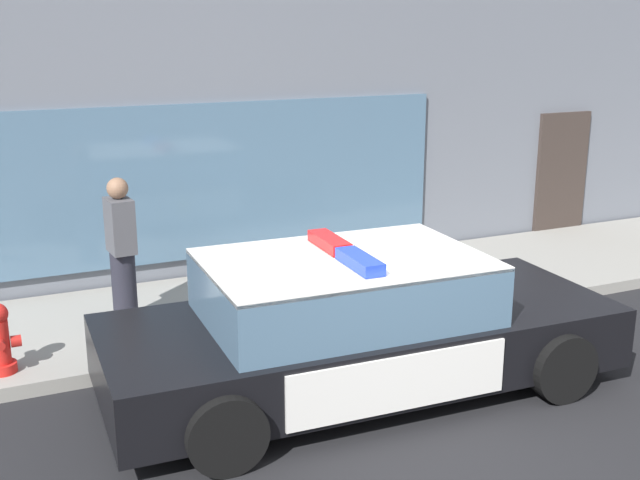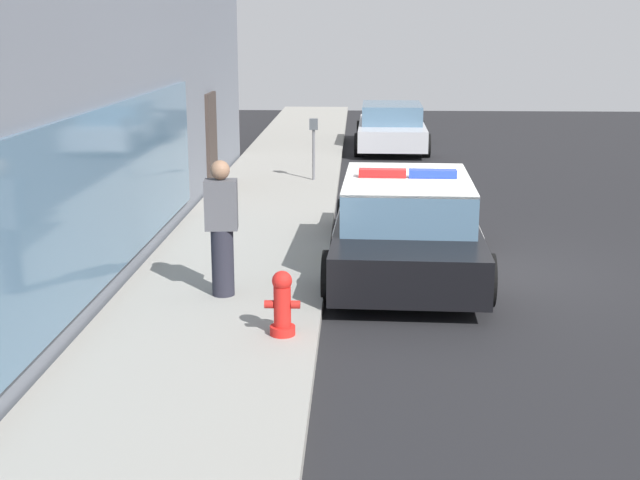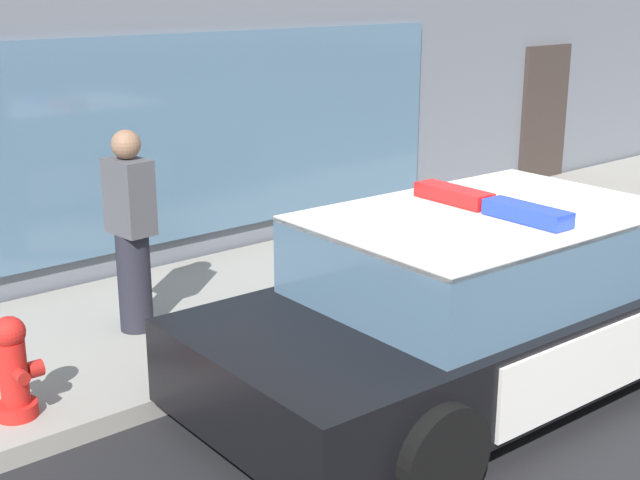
% 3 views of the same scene
% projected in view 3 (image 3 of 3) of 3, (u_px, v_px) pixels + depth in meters
% --- Properties ---
extents(ground, '(48.00, 48.00, 0.00)m').
position_uv_depth(ground, '(576.00, 411.00, 6.38)').
color(ground, black).
extents(sidewalk, '(48.00, 2.63, 0.15)m').
position_uv_depth(sidewalk, '(300.00, 288.00, 8.69)').
color(sidewalk, gray).
rests_on(sidewalk, ground).
extents(police_cruiser, '(5.10, 2.31, 1.49)m').
position_uv_depth(police_cruiser, '(496.00, 297.00, 6.71)').
color(police_cruiser, black).
rests_on(police_cruiser, ground).
extents(fire_hydrant, '(0.34, 0.39, 0.73)m').
position_uv_depth(fire_hydrant, '(14.00, 369.00, 5.90)').
color(fire_hydrant, red).
rests_on(fire_hydrant, sidewalk).
extents(pedestrian_on_sidewalk, '(0.29, 0.42, 1.71)m').
position_uv_depth(pedestrian_on_sidewalk, '(131.00, 232.00, 7.24)').
color(pedestrian_on_sidewalk, '#23232D').
rests_on(pedestrian_on_sidewalk, sidewalk).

